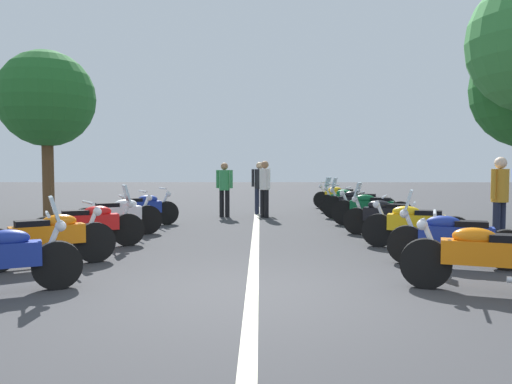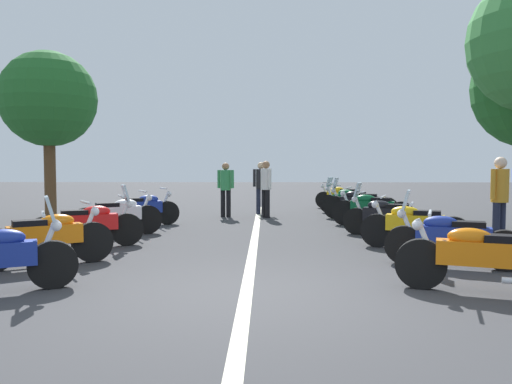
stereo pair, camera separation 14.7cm
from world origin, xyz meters
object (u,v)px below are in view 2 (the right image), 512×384
(motorcycle_right_row_5, at_px, (359,203))
(bystander_0, at_px, (266,184))
(motorcycle_left_row_3, at_px, (118,215))
(motorcycle_right_row_7, at_px, (341,197))
(bystander_1, at_px, (226,185))
(motorcycle_right_row_1, at_px, (451,238))
(roadside_tree_0, at_px, (48,100))
(motorcycle_left_row_4, at_px, (142,209))
(motorcycle_left_row_1, at_px, (47,237))
(motorcycle_right_row_3, at_px, (386,216))
(bystander_2, at_px, (500,194))
(motorcycle_right_row_4, at_px, (372,209))
(motorcycle_right_row_2, at_px, (414,225))
(motorcycle_right_row_6, at_px, (350,200))
(motorcycle_right_row_0, at_px, (483,257))
(motorcycle_left_row_2, at_px, (89,224))
(bystander_4, at_px, (261,184))

(motorcycle_right_row_5, distance_m, bystander_0, 2.81)
(motorcycle_left_row_3, xyz_separation_m, motorcycle_right_row_5, (3.45, -6.04, 0.01))
(motorcycle_right_row_7, height_order, bystander_1, bystander_1)
(motorcycle_right_row_1, xyz_separation_m, roadside_tree_0, (6.35, 9.06, 2.98))
(motorcycle_left_row_4, bearing_deg, bystander_1, 21.82)
(motorcycle_left_row_1, height_order, bystander_0, bystander_0)
(motorcycle_right_row_3, distance_m, motorcycle_right_row_5, 3.37)
(motorcycle_right_row_5, xyz_separation_m, bystander_2, (-4.72, -1.85, 0.55))
(motorcycle_left_row_4, distance_m, motorcycle_right_row_7, 7.88)
(motorcycle_right_row_4, bearing_deg, motorcycle_right_row_5, -68.51)
(motorcycle_right_row_4, bearing_deg, bystander_0, -16.48)
(motorcycle_right_row_2, distance_m, motorcycle_right_row_6, 6.73)
(motorcycle_left_row_3, bearing_deg, motorcycle_right_row_3, -28.46)
(motorcycle_right_row_0, distance_m, motorcycle_right_row_3, 5.00)
(motorcycle_left_row_2, distance_m, motorcycle_right_row_7, 10.58)
(motorcycle_right_row_3, relative_size, roadside_tree_0, 0.39)
(motorcycle_left_row_1, height_order, motorcycle_right_row_2, motorcycle_left_row_1)
(bystander_1, bearing_deg, motorcycle_right_row_0, -142.60)
(motorcycle_right_row_5, height_order, motorcycle_right_row_6, motorcycle_right_row_5)
(motorcycle_left_row_1, bearing_deg, motorcycle_left_row_2, 55.40)
(motorcycle_left_row_4, xyz_separation_m, motorcycle_right_row_7, (5.14, -5.97, -0.01))
(motorcycle_right_row_2, distance_m, bystander_0, 6.26)
(motorcycle_right_row_6, xyz_separation_m, bystander_2, (-6.35, -1.84, 0.57))
(motorcycle_left_row_4, height_order, motorcycle_right_row_7, motorcycle_left_row_4)
(motorcycle_left_row_3, height_order, motorcycle_right_row_6, motorcycle_right_row_6)
(motorcycle_right_row_4, distance_m, motorcycle_right_row_5, 1.61)
(motorcycle_left_row_1, relative_size, motorcycle_right_row_4, 0.90)
(motorcycle_left_row_1, relative_size, motorcycle_right_row_6, 0.95)
(motorcycle_left_row_2, distance_m, motorcycle_left_row_4, 3.48)
(motorcycle_right_row_0, bearing_deg, motorcycle_right_row_6, -70.98)
(bystander_0, bearing_deg, motorcycle_right_row_3, -87.19)
(motorcycle_right_row_1, distance_m, motorcycle_right_row_7, 10.29)
(motorcycle_left_row_1, height_order, roadside_tree_0, roadside_tree_0)
(motorcycle_left_row_3, bearing_deg, motorcycle_right_row_2, -44.33)
(bystander_2, bearing_deg, motorcycle_right_row_3, 22.40)
(motorcycle_right_row_1, relative_size, bystander_2, 1.14)
(bystander_2, xyz_separation_m, bystander_4, (6.27, 4.73, -0.04))
(motorcycle_right_row_6, bearing_deg, motorcycle_left_row_3, 69.42)
(motorcycle_right_row_7, distance_m, bystander_2, 8.47)
(motorcycle_left_row_4, bearing_deg, bystander_0, 5.94)
(bystander_0, bearing_deg, bystander_1, 139.11)
(motorcycle_left_row_1, height_order, bystander_2, bystander_2)
(motorcycle_left_row_3, height_order, motorcycle_right_row_5, motorcycle_right_row_5)
(roadside_tree_0, bearing_deg, bystander_0, -81.87)
(motorcycle_left_row_2, height_order, motorcycle_right_row_1, motorcycle_left_row_2)
(motorcycle_right_row_4, distance_m, bystander_1, 4.61)
(motorcycle_right_row_2, relative_size, motorcycle_right_row_3, 1.03)
(motorcycle_left_row_3, height_order, bystander_4, bystander_4)
(motorcycle_left_row_3, distance_m, motorcycle_right_row_0, 7.76)
(motorcycle_right_row_5, bearing_deg, bystander_1, 10.92)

